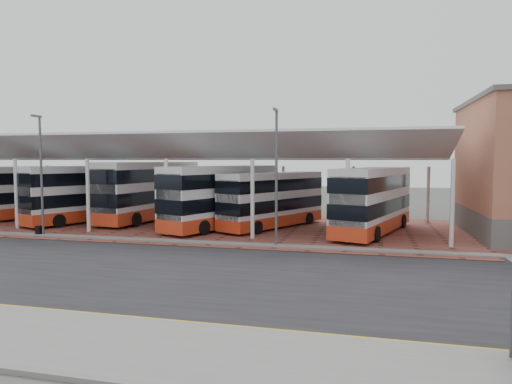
# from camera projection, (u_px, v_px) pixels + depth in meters

# --- Properties ---
(ground) EXTENTS (140.00, 140.00, 0.00)m
(ground) POSITION_uv_depth(u_px,v_px,m) (208.00, 270.00, 21.28)
(ground) COLOR #454743
(road) EXTENTS (120.00, 14.00, 0.02)m
(road) POSITION_uv_depth(u_px,v_px,m) (200.00, 275.00, 20.31)
(road) COLOR black
(road) RESTS_ON ground
(forecourt) EXTENTS (72.00, 16.00, 0.06)m
(forecourt) POSITION_uv_depth(u_px,v_px,m) (294.00, 230.00, 33.39)
(forecourt) COLOR brown
(forecourt) RESTS_ON ground
(sidewalk) EXTENTS (120.00, 4.00, 0.14)m
(sidewalk) POSITION_uv_depth(u_px,v_px,m) (96.00, 343.00, 12.55)
(sidewalk) COLOR slate
(sidewalk) RESTS_ON ground
(north_kerb) EXTENTS (120.00, 0.80, 0.14)m
(north_kerb) POSITION_uv_depth(u_px,v_px,m) (243.00, 245.00, 27.28)
(north_kerb) COLOR slate
(north_kerb) RESTS_ON ground
(yellow_line_near) EXTENTS (120.00, 0.12, 0.01)m
(yellow_line_near) POSITION_uv_depth(u_px,v_px,m) (133.00, 320.00, 14.49)
(yellow_line_near) COLOR gold
(yellow_line_near) RESTS_ON road
(yellow_line_far) EXTENTS (120.00, 0.12, 0.01)m
(yellow_line_far) POSITION_uv_depth(u_px,v_px,m) (137.00, 317.00, 14.79)
(yellow_line_far) COLOR gold
(yellow_line_far) RESTS_ON road
(canopy) EXTENTS (37.00, 11.63, 7.07)m
(canopy) POSITION_uv_depth(u_px,v_px,m) (196.00, 151.00, 35.80)
(canopy) COLOR silver
(canopy) RESTS_ON ground
(lamp_west) EXTENTS (0.16, 0.90, 8.07)m
(lamp_west) POSITION_uv_depth(u_px,v_px,m) (41.00, 171.00, 30.38)
(lamp_west) COLOR #4E5054
(lamp_west) RESTS_ON ground
(lamp_east) EXTENTS (0.16, 0.90, 8.07)m
(lamp_east) POSITION_uv_depth(u_px,v_px,m) (276.00, 173.00, 26.58)
(lamp_east) COLOR #4E5054
(lamp_east) RESTS_ON ground
(bus_0) EXTENTS (6.48, 11.08, 4.51)m
(bus_0) POSITION_uv_depth(u_px,v_px,m) (12.00, 193.00, 38.59)
(bus_0) COLOR silver
(bus_0) RESTS_ON forecourt
(bus_1) EXTENTS (6.65, 11.25, 4.58)m
(bus_1) POSITION_uv_depth(u_px,v_px,m) (90.00, 194.00, 37.62)
(bus_1) COLOR silver
(bus_1) RESTS_ON forecourt
(bus_2) EXTENTS (4.35, 12.13, 4.89)m
(bus_2) POSITION_uv_depth(u_px,v_px,m) (150.00, 191.00, 38.54)
(bus_2) COLOR silver
(bus_2) RESTS_ON forecourt
(bus_3) EXTENTS (6.56, 11.37, 4.62)m
(bus_3) POSITION_uv_depth(u_px,v_px,m) (223.00, 197.00, 34.19)
(bus_3) COLOR silver
(bus_3) RESTS_ON forecourt
(bus_4) EXTENTS (6.49, 9.99, 4.12)m
(bus_4) POSITION_uv_depth(u_px,v_px,m) (273.00, 200.00, 34.24)
(bus_4) COLOR silver
(bus_4) RESTS_ON forecourt
(bus_5) EXTENTS (5.61, 11.22, 4.52)m
(bus_5) POSITION_uv_depth(u_px,v_px,m) (373.00, 201.00, 31.59)
(bus_5) COLOR silver
(bus_5) RESTS_ON forecourt
(suitcase) EXTENTS (0.37, 0.27, 0.64)m
(suitcase) POSITION_uv_depth(u_px,v_px,m) (39.00, 230.00, 30.74)
(suitcase) COLOR black
(suitcase) RESTS_ON forecourt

